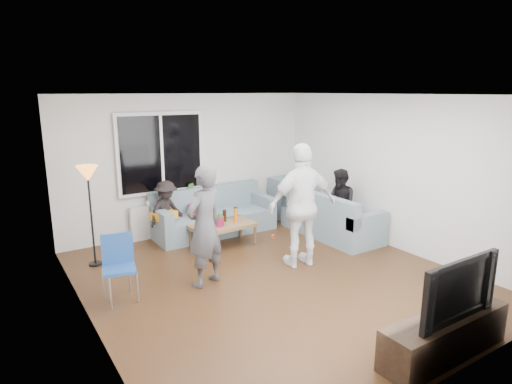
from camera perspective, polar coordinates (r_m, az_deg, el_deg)
floor at (r=6.45m, az=2.18°, el=-11.32°), size 5.00×5.50×0.04m
ceiling at (r=5.87m, az=2.41°, el=12.83°), size 5.00×5.50×0.04m
wall_back at (r=8.40m, az=-8.64°, el=3.76°), size 5.00×0.04×2.60m
wall_front at (r=4.17m, az=24.90°, el=-7.07°), size 5.00×0.04×2.60m
wall_left at (r=5.06m, az=-21.82°, el=-3.32°), size 0.04×5.50×2.60m
wall_right at (r=7.72m, az=17.80°, el=2.45°), size 0.04×5.50×2.60m
window_frame at (r=8.06m, az=-12.37°, el=5.01°), size 1.62×0.06×1.47m
window_glass at (r=8.03m, az=-12.27°, el=4.98°), size 1.50×0.02×1.35m
window_mullion at (r=8.02m, az=-12.24°, el=4.97°), size 0.05×0.03×1.35m
radiator at (r=8.29m, az=-11.85°, el=-3.53°), size 1.30×0.12×0.62m
potted_plant at (r=8.32m, az=-8.73°, el=0.08°), size 0.22×0.20×0.34m
vase at (r=8.07m, az=-13.79°, el=-1.25°), size 0.19×0.19×0.15m
sofa_back_section at (r=8.25m, az=-5.50°, el=-2.56°), size 2.30×0.85×0.85m
sofa_right_section at (r=8.23m, az=9.81°, el=-2.73°), size 2.00×0.85×0.85m
sofa_corner at (r=9.26m, az=5.18°, el=-0.80°), size 0.85×0.85×0.85m
cushion_yellow at (r=7.82m, az=-12.00°, el=-3.03°), size 0.47×0.43×0.14m
cushion_red at (r=8.15m, az=-7.58°, el=-2.19°), size 0.45×0.42×0.13m
coffee_table at (r=7.62m, az=-4.34°, el=-5.64°), size 1.13×0.65×0.40m
pitcher at (r=7.43m, az=-4.90°, el=-3.85°), size 0.17×0.17×0.17m
side_chair at (r=5.88m, az=-17.49°, el=-9.69°), size 0.48×0.48×0.86m
floor_lamp at (r=7.08m, az=-20.80°, el=-3.05°), size 0.32×0.32×1.56m
player_left at (r=5.98m, az=-6.77°, el=-4.49°), size 0.72×0.59×1.70m
player_right at (r=6.62m, az=6.12°, el=-1.81°), size 1.18×0.64×1.90m
spectator_right at (r=8.01m, az=10.95°, el=-1.60°), size 0.63×0.73×1.28m
spectator_back at (r=7.87m, az=-11.66°, el=-2.54°), size 0.82×0.63×1.11m
tv_console at (r=5.05m, az=23.52°, el=-16.87°), size 1.60×0.40×0.44m
television at (r=4.81m, az=24.12°, el=-11.24°), size 1.12×0.15×0.64m
bottle_a at (r=7.48m, az=-6.35°, el=-3.61°), size 0.07×0.07×0.21m
bottle_e at (r=7.77m, az=-2.69°, el=-2.81°), size 0.07×0.07×0.23m
bottle_b at (r=7.39m, az=-4.74°, el=-3.69°), size 0.08×0.08×0.23m
bottle_c at (r=7.68m, az=-4.16°, el=-3.10°), size 0.07×0.07×0.21m
bottle_d at (r=7.61m, az=-2.66°, el=-3.12°), size 0.07×0.07×0.24m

